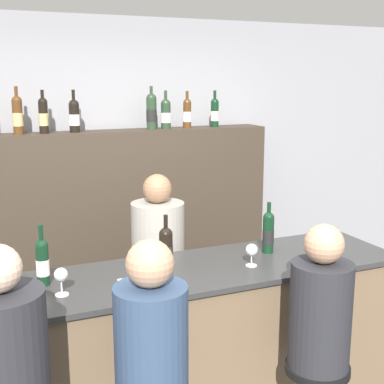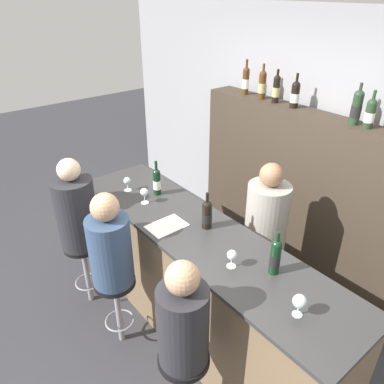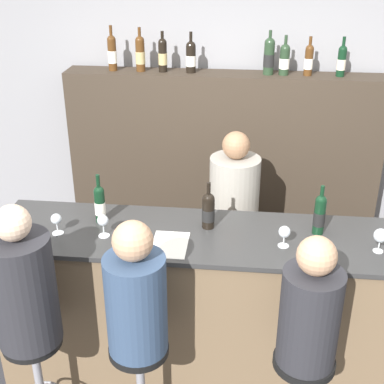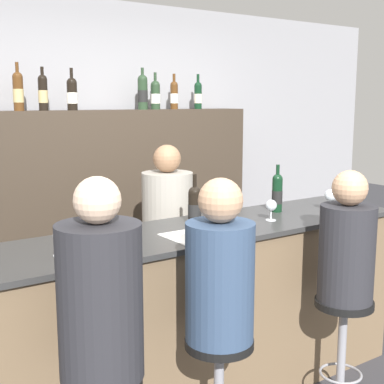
% 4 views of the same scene
% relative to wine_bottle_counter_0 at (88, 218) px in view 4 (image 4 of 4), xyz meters
% --- Properties ---
extents(wall_back, '(6.40, 0.05, 2.60)m').
position_rel_wine_bottle_counter_0_xyz_m(wall_back, '(0.71, 1.48, 0.11)').
color(wall_back, gray).
rests_on(wall_back, ground_plane).
extents(bar_counter, '(2.71, 0.66, 1.07)m').
position_rel_wine_bottle_counter_0_xyz_m(bar_counter, '(0.71, -0.09, -0.66)').
color(bar_counter, brown).
rests_on(bar_counter, ground_plane).
extents(back_bar_cabinet, '(2.54, 0.28, 1.73)m').
position_rel_wine_bottle_counter_0_xyz_m(back_bar_cabinet, '(0.71, 1.25, -0.33)').
color(back_bar_cabinet, '#382D23').
rests_on(back_bar_cabinet, ground_plane).
extents(wine_bottle_counter_0, '(0.07, 0.07, 0.32)m').
position_rel_wine_bottle_counter_0_xyz_m(wine_bottle_counter_0, '(0.00, 0.00, 0.00)').
color(wine_bottle_counter_0, black).
rests_on(wine_bottle_counter_0, bar_counter).
extents(wine_bottle_counter_1, '(0.08, 0.08, 0.31)m').
position_rel_wine_bottle_counter_0_xyz_m(wine_bottle_counter_1, '(0.68, 0.00, -0.01)').
color(wine_bottle_counter_1, black).
rests_on(wine_bottle_counter_1, bar_counter).
extents(wine_bottle_counter_2, '(0.07, 0.07, 0.32)m').
position_rel_wine_bottle_counter_0_xyz_m(wine_bottle_counter_2, '(1.36, 0.00, 0.00)').
color(wine_bottle_counter_2, black).
rests_on(wine_bottle_counter_2, bar_counter).
extents(wine_bottle_backbar_1, '(0.07, 0.07, 0.34)m').
position_rel_wine_bottle_counter_0_xyz_m(wine_bottle_backbar_1, '(0.04, 1.25, 0.68)').
color(wine_bottle_backbar_1, '#4C2D14').
rests_on(wine_bottle_backbar_1, back_bar_cabinet).
extents(wine_bottle_backbar_2, '(0.07, 0.07, 0.31)m').
position_rel_wine_bottle_counter_0_xyz_m(wine_bottle_backbar_2, '(0.22, 1.25, 0.67)').
color(wine_bottle_backbar_2, black).
rests_on(wine_bottle_backbar_2, back_bar_cabinet).
extents(wine_bottle_backbar_3, '(0.08, 0.08, 0.31)m').
position_rel_wine_bottle_counter_0_xyz_m(wine_bottle_backbar_3, '(0.44, 1.25, 0.66)').
color(wine_bottle_backbar_3, black).
rests_on(wine_bottle_backbar_3, back_bar_cabinet).
extents(wine_bottle_backbar_4, '(0.08, 0.08, 0.33)m').
position_rel_wine_bottle_counter_0_xyz_m(wine_bottle_backbar_4, '(1.04, 1.25, 0.68)').
color(wine_bottle_backbar_4, '#233823').
rests_on(wine_bottle_backbar_4, back_bar_cabinet).
extents(wine_bottle_backbar_5, '(0.08, 0.08, 0.30)m').
position_rel_wine_bottle_counter_0_xyz_m(wine_bottle_backbar_5, '(1.16, 1.25, 0.66)').
color(wine_bottle_backbar_5, '#233823').
rests_on(wine_bottle_backbar_5, back_bar_cabinet).
extents(wine_bottle_backbar_6, '(0.07, 0.07, 0.29)m').
position_rel_wine_bottle_counter_0_xyz_m(wine_bottle_backbar_6, '(1.34, 1.25, 0.66)').
color(wine_bottle_backbar_6, '#4C2D14').
rests_on(wine_bottle_backbar_6, back_bar_cabinet).
extents(wine_bottle_backbar_7, '(0.07, 0.07, 0.30)m').
position_rel_wine_bottle_counter_0_xyz_m(wine_bottle_backbar_7, '(1.58, 1.25, 0.66)').
color(wine_bottle_backbar_7, black).
rests_on(wine_bottle_backbar_7, back_bar_cabinet).
extents(wine_glass_0, '(0.07, 0.07, 0.13)m').
position_rel_wine_bottle_counter_0_xyz_m(wine_glass_0, '(-0.23, -0.18, -0.03)').
color(wine_glass_0, silver).
rests_on(wine_glass_0, bar_counter).
extents(wine_glass_1, '(0.07, 0.07, 0.14)m').
position_rel_wine_bottle_counter_0_xyz_m(wine_glass_1, '(0.06, -0.18, -0.03)').
color(wine_glass_1, silver).
rests_on(wine_glass_1, bar_counter).
extents(wine_glass_2, '(0.07, 0.07, 0.13)m').
position_rel_wine_bottle_counter_0_xyz_m(wine_glass_2, '(1.14, -0.18, -0.04)').
color(wine_glass_2, silver).
rests_on(wine_glass_2, bar_counter).
extents(wine_glass_3, '(0.08, 0.08, 0.15)m').
position_rel_wine_bottle_counter_0_xyz_m(wine_glass_3, '(1.68, -0.18, -0.03)').
color(wine_glass_3, silver).
rests_on(wine_glass_3, bar_counter).
extents(tasting_menu, '(0.21, 0.30, 0.00)m').
position_rel_wine_bottle_counter_0_xyz_m(tasting_menu, '(0.47, -0.24, -0.13)').
color(tasting_menu, white).
rests_on(tasting_menu, bar_counter).
extents(guest_seated_left, '(0.35, 0.35, 0.84)m').
position_rel_wine_bottle_counter_0_xyz_m(guest_seated_left, '(-0.25, -0.68, -0.16)').
color(guest_seated_left, '#28282D').
rests_on(guest_seated_left, bar_stool_left).
extents(bar_stool_middle, '(0.33, 0.33, 0.68)m').
position_rel_wine_bottle_counter_0_xyz_m(bar_stool_middle, '(0.36, -0.68, -0.67)').
color(bar_stool_middle, gray).
rests_on(bar_stool_middle, ground_plane).
extents(guest_seated_middle, '(0.33, 0.33, 0.78)m').
position_rel_wine_bottle_counter_0_xyz_m(guest_seated_middle, '(0.36, -0.68, -0.18)').
color(guest_seated_middle, '#334766').
rests_on(guest_seated_middle, bar_stool_middle).
extents(bar_stool_right, '(0.33, 0.33, 0.68)m').
position_rel_wine_bottle_counter_0_xyz_m(bar_stool_right, '(1.26, -0.68, -0.67)').
color(bar_stool_right, gray).
rests_on(bar_stool_right, ground_plane).
extents(guest_seated_right, '(0.31, 0.31, 0.75)m').
position_rel_wine_bottle_counter_0_xyz_m(guest_seated_right, '(1.26, -0.68, -0.19)').
color(guest_seated_right, '#28282D').
rests_on(guest_seated_right, bar_stool_right).
extents(bartender, '(0.36, 0.36, 1.50)m').
position_rel_wine_bottle_counter_0_xyz_m(bartender, '(0.83, 0.55, -0.51)').
color(bartender, gray).
rests_on(bartender, ground_plane).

